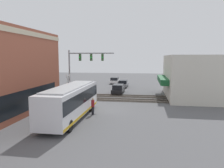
% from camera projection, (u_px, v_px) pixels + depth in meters
% --- Properties ---
extents(ground_plane, '(120.00, 120.00, 0.00)m').
position_uv_depth(ground_plane, '(107.00, 110.00, 25.22)').
color(ground_plane, '#565659').
extents(shop_building, '(13.33, 9.36, 6.34)m').
position_uv_depth(shop_building, '(194.00, 76.00, 32.93)').
color(shop_building, beige).
rests_on(shop_building, ground).
extents(city_bus, '(11.06, 2.59, 3.27)m').
position_uv_depth(city_bus, '(71.00, 101.00, 21.25)').
color(city_bus, silver).
rests_on(city_bus, ground).
extents(traffic_signal_gantry, '(0.42, 6.15, 6.97)m').
position_uv_depth(traffic_signal_gantry, '(82.00, 64.00, 28.96)').
color(traffic_signal_gantry, gray).
rests_on(traffic_signal_gantry, ground).
extents(crossing_signal, '(1.41, 1.18, 3.81)m').
position_uv_depth(crossing_signal, '(68.00, 86.00, 28.79)').
color(crossing_signal, gray).
rests_on(crossing_signal, ground).
extents(rail_track_near, '(2.60, 60.00, 0.15)m').
position_uv_depth(rail_track_near, '(115.00, 100.00, 31.10)').
color(rail_track_near, '#332D28').
rests_on(rail_track_near, ground).
extents(rail_track_far, '(2.60, 60.00, 0.15)m').
position_uv_depth(rail_track_far, '(117.00, 96.00, 34.24)').
color(rail_track_far, '#332D28').
rests_on(rail_track_far, ground).
extents(parked_car_black, '(4.68, 1.82, 1.53)m').
position_uv_depth(parked_car_black, '(118.00, 89.00, 36.65)').
color(parked_car_black, black).
rests_on(parked_car_black, ground).
extents(parked_car_grey, '(4.62, 1.82, 1.47)m').
position_uv_depth(parked_car_grey, '(123.00, 84.00, 44.48)').
color(parked_car_grey, slate).
rests_on(parked_car_grey, ground).
extents(parked_car_white, '(4.76, 1.82, 1.46)m').
position_uv_depth(parked_car_white, '(115.00, 80.00, 50.91)').
color(parked_car_white, silver).
rests_on(parked_car_white, ground).
extents(pedestrian_near_bus, '(0.34, 0.34, 1.79)m').
position_uv_depth(pedestrian_near_bus, '(93.00, 106.00, 22.89)').
color(pedestrian_near_bus, black).
rests_on(pedestrian_near_bus, ground).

